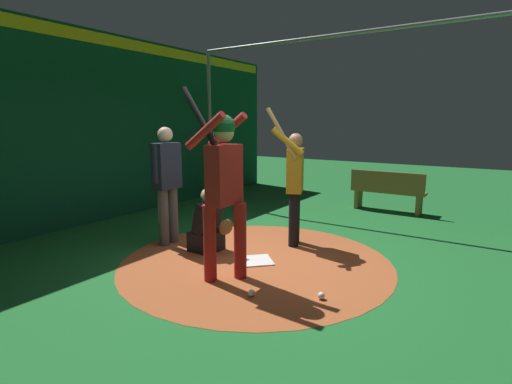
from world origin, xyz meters
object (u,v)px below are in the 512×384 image
at_px(visitor, 294,181).
at_px(bench, 387,191).
at_px(umpire, 167,179).
at_px(baseball_1, 252,293).
at_px(catcher, 209,227).
at_px(batter, 223,180).
at_px(home_plate, 256,260).
at_px(baseball_0, 321,296).
at_px(baseball_2, 222,245).

relative_size(visitor, bench, 1.38).
relative_size(umpire, bench, 1.20).
bearing_deg(baseball_1, visitor, 104.34).
xyz_separation_m(visitor, bench, (0.60, 3.03, -0.54)).
height_order(bench, baseball_1, bench).
distance_m(catcher, umpire, 0.98).
xyz_separation_m(batter, bench, (0.66, 4.66, -0.76)).
relative_size(home_plate, catcher, 0.45).
relative_size(bench, baseball_0, 20.11).
xyz_separation_m(home_plate, bench, (0.67, 3.96, 0.42)).
relative_size(batter, baseball_2, 30.36).
height_order(bench, baseball_2, bench).
relative_size(catcher, baseball_2, 12.57).
bearing_deg(batter, umpire, 158.33).
distance_m(home_plate, baseball_1, 1.08).
bearing_deg(baseball_2, catcher, -113.02).
xyz_separation_m(umpire, baseball_0, (2.75, -0.49, -0.96)).
height_order(baseball_1, baseball_2, same).
height_order(home_plate, catcher, catcher).
distance_m(catcher, bench, 4.25).
relative_size(visitor, baseball_1, 27.77).
distance_m(visitor, baseball_0, 2.11).
bearing_deg(baseball_1, home_plate, 120.67).
bearing_deg(baseball_2, batter, -50.19).
bearing_deg(bench, home_plate, -99.59).
height_order(batter, baseball_0, batter).
bearing_deg(umpire, visitor, 32.17).
bearing_deg(visitor, bench, 56.71).
bearing_deg(baseball_1, batter, 157.27).
distance_m(visitor, baseball_2, 1.44).
distance_m(umpire, baseball_2, 1.29).
bearing_deg(home_plate, baseball_0, -25.59).
bearing_deg(visitor, baseball_1, -97.80).
distance_m(home_plate, umpire, 1.84).
relative_size(home_plate, baseball_0, 5.68).
xyz_separation_m(catcher, baseball_1, (1.36, -0.91, -0.32)).
relative_size(batter, baseball_1, 30.36).
bearing_deg(baseball_1, baseball_2, 138.97).
bearing_deg(visitor, catcher, -155.01).
xyz_separation_m(home_plate, baseball_1, (0.55, -0.92, 0.03)).
relative_size(umpire, visitor, 0.87).
bearing_deg(umpire, catcher, 5.20).
distance_m(baseball_0, baseball_2, 2.07).
bearing_deg(batter, baseball_1, -22.73).
bearing_deg(catcher, umpire, -174.80).
bearing_deg(baseball_0, bench, 96.69).
bearing_deg(umpire, bench, 61.32).
bearing_deg(visitor, umpire, -169.97).
bearing_deg(visitor, batter, -114.31).
relative_size(visitor, baseball_2, 27.77).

